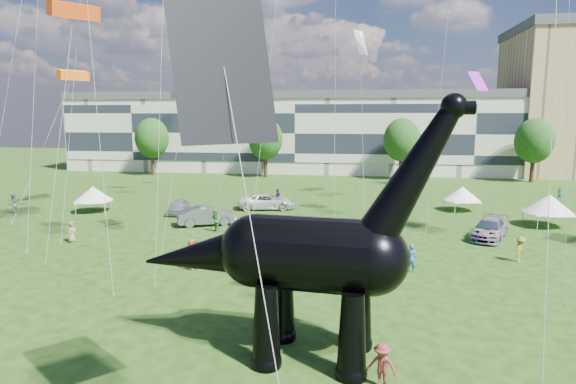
# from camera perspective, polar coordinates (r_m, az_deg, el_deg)

# --- Properties ---
(ground) EXTENTS (220.00, 220.00, 0.00)m
(ground) POSITION_cam_1_polar(r_m,az_deg,el_deg) (20.53, 1.99, -17.64)
(ground) COLOR #16330C
(ground) RESTS_ON ground
(terrace_row) EXTENTS (78.00, 11.00, 12.00)m
(terrace_row) POSITION_cam_1_polar(r_m,az_deg,el_deg) (80.92, 1.35, 6.74)
(terrace_row) COLOR beige
(terrace_row) RESTS_ON ground
(tree_far_left) EXTENTS (5.20, 5.20, 9.44)m
(tree_far_left) POSITION_cam_1_polar(r_m,az_deg,el_deg) (78.16, -15.84, 6.53)
(tree_far_left) COLOR #382314
(tree_far_left) RESTS_ON ground
(tree_mid_left) EXTENTS (5.20, 5.20, 9.44)m
(tree_mid_left) POSITION_cam_1_polar(r_m,az_deg,el_deg) (72.66, -2.69, 6.70)
(tree_mid_left) COLOR #382314
(tree_mid_left) RESTS_ON ground
(tree_mid_right) EXTENTS (5.20, 5.20, 9.44)m
(tree_mid_right) POSITION_cam_1_polar(r_m,az_deg,el_deg) (71.54, 13.33, 6.43)
(tree_mid_right) COLOR #382314
(tree_mid_right) RESTS_ON ground
(tree_far_right) EXTENTS (5.20, 5.20, 9.44)m
(tree_far_right) POSITION_cam_1_polar(r_m,az_deg,el_deg) (75.22, 27.19, 5.80)
(tree_far_right) COLOR #382314
(tree_far_right) RESTS_ON ground
(dinosaur_sculpture) EXTENTS (12.70, 3.79, 10.35)m
(dinosaur_sculpture) POSITION_cam_1_polar(r_m,az_deg,el_deg) (18.29, 1.48, -7.83)
(dinosaur_sculpture) COLOR black
(dinosaur_sculpture) RESTS_ON ground
(car_silver) EXTENTS (2.12, 4.20, 1.37)m
(car_silver) POSITION_cam_1_polar(r_m,az_deg,el_deg) (46.92, -12.86, -1.68)
(car_silver) COLOR silver
(car_silver) RESTS_ON ground
(car_grey) EXTENTS (5.17, 3.56, 1.61)m
(car_grey) POSITION_cam_1_polar(r_m,az_deg,el_deg) (41.49, -9.64, -2.80)
(car_grey) COLOR slate
(car_grey) RESTS_ON ground
(car_white) EXTENTS (6.02, 3.64, 1.56)m
(car_white) POSITION_cam_1_polar(r_m,az_deg,el_deg) (47.97, -2.53, -1.12)
(car_white) COLOR white
(car_white) RESTS_ON ground
(car_dark) EXTENTS (4.00, 5.51, 1.48)m
(car_dark) POSITION_cam_1_polar(r_m,az_deg,el_deg) (39.49, 22.75, -4.08)
(car_dark) COLOR #595960
(car_dark) RESTS_ON ground
(gazebo_near) EXTENTS (4.24, 4.24, 2.74)m
(gazebo_near) POSITION_cam_1_polar(r_m,az_deg,el_deg) (45.75, 28.53, -1.25)
(gazebo_near) COLOR white
(gazebo_near) RESTS_ON ground
(gazebo_far) EXTENTS (4.19, 4.19, 2.40)m
(gazebo_far) POSITION_cam_1_polar(r_m,az_deg,el_deg) (49.90, 19.96, -0.20)
(gazebo_far) COLOR white
(gazebo_far) RESTS_ON ground
(gazebo_left) EXTENTS (4.40, 4.40, 2.50)m
(gazebo_left) POSITION_cam_1_polar(r_m,az_deg,el_deg) (50.05, -22.09, -0.22)
(gazebo_left) COLOR silver
(gazebo_left) RESTS_ON ground
(visitors) EXTENTS (55.19, 41.37, 1.90)m
(visitors) POSITION_cam_1_polar(r_m,az_deg,el_deg) (35.28, -5.10, -4.70)
(visitors) COLOR #47306E
(visitors) RESTS_ON ground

